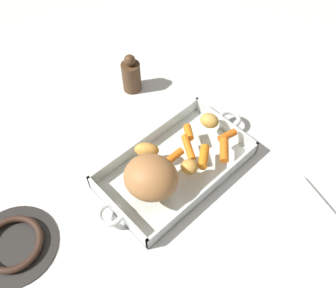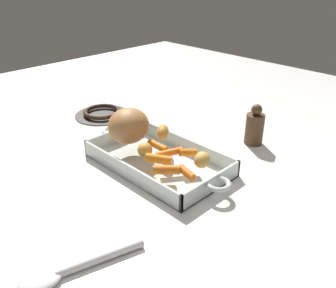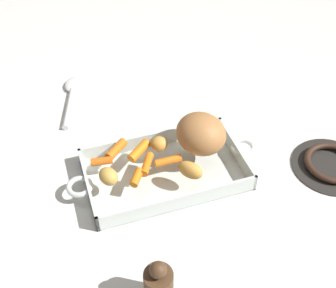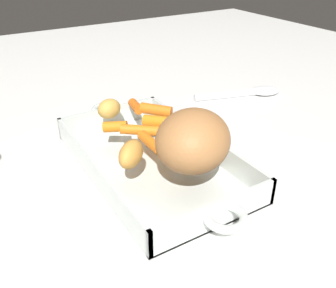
# 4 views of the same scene
# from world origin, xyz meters

# --- Properties ---
(ground_plane) EXTENTS (2.39, 2.39, 0.00)m
(ground_plane) POSITION_xyz_m (0.00, 0.00, 0.00)
(ground_plane) COLOR silver
(roasting_dish) EXTENTS (0.47, 0.22, 0.05)m
(roasting_dish) POSITION_xyz_m (0.00, 0.00, 0.01)
(roasting_dish) COLOR silver
(roasting_dish) RESTS_ON ground_plane
(pork_roast) EXTENTS (0.16, 0.16, 0.10)m
(pork_roast) POSITION_xyz_m (-0.10, -0.02, 0.09)
(pork_roast) COLOR #AE7340
(pork_roast) RESTS_ON roasting_dish
(baby_carrot_center_right) EXTENTS (0.07, 0.06, 0.03)m
(baby_carrot_center_right) POSITION_xyz_m (0.05, -0.05, 0.06)
(baby_carrot_center_right) COLOR orange
(baby_carrot_center_right) RESTS_ON roasting_dish
(baby_carrot_southeast) EXTENTS (0.05, 0.03, 0.02)m
(baby_carrot_southeast) POSITION_xyz_m (0.14, -0.04, 0.06)
(baby_carrot_southeast) COLOR orange
(baby_carrot_southeast) RESTS_ON roasting_dish
(baby_carrot_long) EXTENTS (0.04, 0.05, 0.02)m
(baby_carrot_long) POSITION_xyz_m (0.08, 0.03, 0.06)
(baby_carrot_long) COLOR orange
(baby_carrot_long) RESTS_ON roasting_dish
(baby_carrot_short) EXTENTS (0.06, 0.02, 0.02)m
(baby_carrot_short) POSITION_xyz_m (-0.01, 0.01, 0.06)
(baby_carrot_short) COLOR orange
(baby_carrot_short) RESTS_ON roasting_dish
(baby_carrot_center_left) EXTENTS (0.05, 0.07, 0.02)m
(baby_carrot_center_left) POSITION_xyz_m (0.04, 0.00, 0.06)
(baby_carrot_center_left) COLOR orange
(baby_carrot_center_left) RESTS_ON roasting_dish
(baby_carrot_northwest) EXTENTS (0.06, 0.06, 0.02)m
(baby_carrot_northwest) POSITION_xyz_m (0.10, -0.07, 0.06)
(baby_carrot_northwest) COLOR orange
(baby_carrot_northwest) RESTS_ON roasting_dish
(potato_golden_large) EXTENTS (0.06, 0.06, 0.04)m
(potato_golden_large) POSITION_xyz_m (0.14, 0.02, 0.07)
(potato_golden_large) COLOR gold
(potato_golden_large) RESTS_ON roasting_dish
(potato_halved) EXTENTS (0.06, 0.06, 0.04)m
(potato_halved) POSITION_xyz_m (0.00, -0.05, 0.06)
(potato_halved) COLOR gold
(potato_halved) RESTS_ON roasting_dish
(potato_near_roast) EXTENTS (0.07, 0.07, 0.04)m
(potato_near_roast) POSITION_xyz_m (-0.04, 0.06, 0.07)
(potato_near_roast) COLOR gold
(potato_near_roast) RESTS_ON roasting_dish
(stove_burner_rear) EXTENTS (0.19, 0.19, 0.02)m
(stove_burner_rear) POSITION_xyz_m (-0.40, 0.10, 0.01)
(stove_burner_rear) COLOR #282623
(stove_burner_rear) RESTS_ON ground_plane
(serving_spoon) EXTENTS (0.10, 0.23, 0.02)m
(serving_spoon) POSITION_xyz_m (0.16, -0.38, 0.01)
(serving_spoon) COLOR white
(serving_spoon) RESTS_ON ground_plane
(pepper_mill) EXTENTS (0.05, 0.05, 0.13)m
(pepper_mill) POSITION_xyz_m (0.11, 0.30, 0.05)
(pepper_mill) COLOR #4C331E
(pepper_mill) RESTS_ON ground_plane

